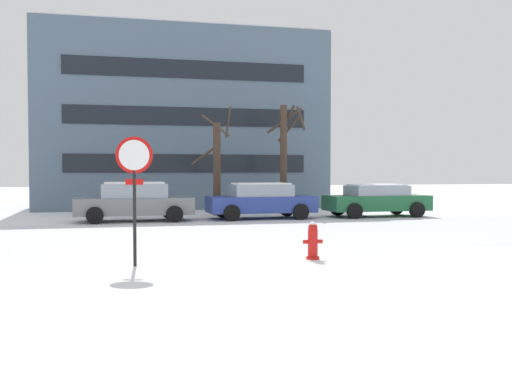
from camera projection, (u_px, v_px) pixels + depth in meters
The scene contains 10 objects.
ground_plane at pixel (199, 251), 14.66m from camera, with size 120.00×120.00×0.00m, color white.
road_surface at pixel (182, 235), 18.09m from camera, with size 80.00×9.07×0.00m.
stop_sign at pixel (134, 175), 12.26m from camera, with size 0.75×0.15×2.67m.
fire_hydrant at pixel (313, 240), 13.27m from camera, with size 0.44×0.30×0.84m.
parked_car_gray at pixel (134, 201), 23.08m from camera, with size 4.51×2.08×1.52m.
parked_car_blue at pixel (261, 200), 24.35m from camera, with size 4.35×2.13×1.46m.
parked_car_green at pixel (377, 200), 25.47m from camera, with size 4.37×2.09×1.38m.
tree_far_left at pixel (285, 153), 27.25m from camera, with size 1.72×2.22×4.94m.
tree_far_right at pixel (217, 166), 26.14m from camera, with size 1.65×1.87×4.75m.
building_far_left at pixel (177, 124), 34.49m from camera, with size 14.89×10.50×9.35m.
Camera 1 is at (-2.05, -14.52, 1.98)m, focal length 41.95 mm.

